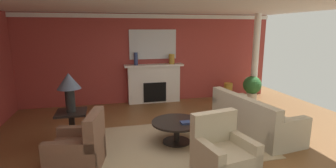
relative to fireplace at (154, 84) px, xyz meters
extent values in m
plane|color=brown|center=(-0.17, -3.17, -0.57)|extent=(9.73, 9.73, 0.00)
cube|color=#9E3833|center=(-0.17, 0.21, 0.78)|extent=(8.09, 0.12, 2.70)
cube|color=white|center=(-0.17, -2.87, 2.17)|extent=(8.09, 7.23, 0.06)
cube|color=white|center=(-0.17, 0.13, 2.06)|extent=(8.09, 0.08, 0.12)
cube|color=tan|center=(-0.11, -3.01, -0.56)|extent=(3.43, 2.22, 0.01)
cube|color=white|center=(0.00, 0.01, 0.00)|extent=(1.60, 0.25, 1.14)
cube|color=black|center=(0.00, -0.01, -0.22)|extent=(0.70, 0.26, 0.60)
cube|color=white|center=(0.00, -0.02, 0.60)|extent=(1.80, 0.35, 0.06)
cube|color=silver|center=(0.00, 0.12, 1.23)|extent=(1.44, 0.04, 0.89)
cube|color=#BCB299|center=(1.70, -2.91, -0.34)|extent=(1.17, 2.20, 0.45)
cube|color=#BCB299|center=(1.35, -2.96, 0.08)|extent=(0.48, 2.11, 0.40)
cube|color=#BCB299|center=(1.83, -3.85, -0.26)|extent=(0.92, 0.32, 0.62)
cube|color=#BCB299|center=(1.57, -1.97, -0.26)|extent=(0.92, 0.32, 0.62)
cube|color=brown|center=(-1.97, -3.58, -0.35)|extent=(0.94, 0.94, 0.44)
cube|color=brown|center=(-1.66, -3.64, 0.13)|extent=(0.31, 0.82, 0.51)
cube|color=brown|center=(-1.91, -3.25, -0.27)|extent=(0.81, 0.30, 0.60)
cube|color=brown|center=(-2.04, -3.90, -0.27)|extent=(0.81, 0.30, 0.60)
cube|color=#C1B293|center=(0.29, -4.34, -0.35)|extent=(0.93, 0.93, 0.44)
cube|color=#C1B293|center=(0.23, -4.03, 0.13)|extent=(0.82, 0.30, 0.51)
cube|color=#C1B293|center=(-0.04, -4.40, -0.27)|extent=(0.28, 0.81, 0.60)
cube|color=#C1B293|center=(0.61, -4.29, -0.27)|extent=(0.28, 0.81, 0.60)
cylinder|color=black|center=(-0.11, -3.01, -0.14)|extent=(1.00, 1.00, 0.04)
cylinder|color=black|center=(-0.11, -3.01, -0.36)|extent=(0.12, 0.12, 0.41)
cylinder|color=black|center=(-0.11, -3.01, -0.55)|extent=(0.56, 0.56, 0.03)
cube|color=black|center=(-2.12, -2.66, 0.11)|extent=(0.56, 0.56, 0.04)
cube|color=black|center=(-2.12, -2.66, -0.24)|extent=(0.10, 0.10, 0.66)
cube|color=black|center=(-2.12, -2.66, -0.55)|extent=(0.45, 0.45, 0.04)
cylinder|color=black|center=(-2.12, -2.66, 0.36)|extent=(0.18, 0.18, 0.45)
cone|color=#4C566B|center=(-2.12, -2.66, 0.73)|extent=(0.44, 0.44, 0.30)
cylinder|color=navy|center=(-0.55, -0.05, 0.82)|extent=(0.12, 0.12, 0.38)
cylinder|color=#B7892D|center=(2.36, -0.30, -0.29)|extent=(0.28, 0.28, 0.56)
cylinder|color=#B7892D|center=(0.55, -0.05, 0.78)|extent=(0.17, 0.17, 0.30)
cube|color=navy|center=(0.02, -3.17, -0.10)|extent=(0.20, 0.17, 0.04)
cylinder|color=#BCB29E|center=(2.96, -0.72, -0.42)|extent=(0.32, 0.32, 0.30)
sphere|color=#28602D|center=(2.96, -0.72, -0.01)|extent=(0.56, 0.56, 0.56)
cylinder|color=white|center=(3.03, -0.68, 0.78)|extent=(0.20, 0.20, 2.70)
camera|label=1|loc=(-1.44, -7.72, 1.69)|focal=27.69mm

